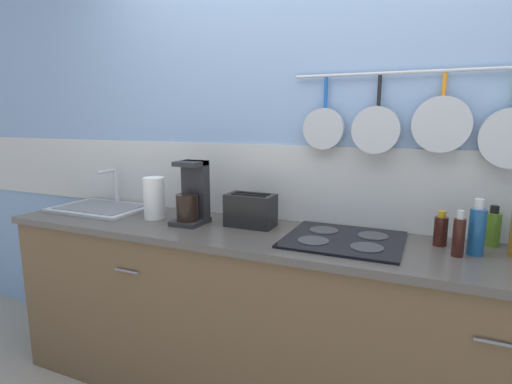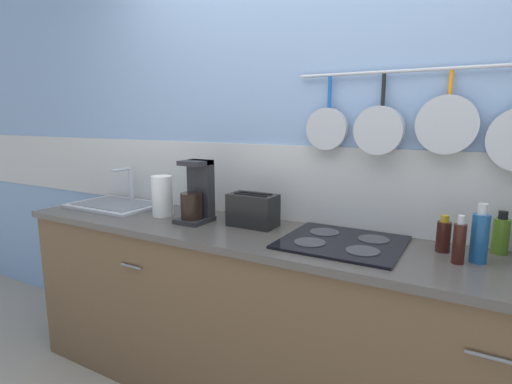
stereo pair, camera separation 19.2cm
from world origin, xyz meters
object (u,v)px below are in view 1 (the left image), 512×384
toaster (251,210)px  bottle_dish_soap (477,230)px  coffee_maker (192,197)px  paper_towel_roll (154,198)px  bottle_sesame_oil (441,230)px  bottle_vinegar (493,228)px  bottle_cooking_wine (459,236)px

toaster → bottle_dish_soap: size_ratio=1.14×
coffee_maker → paper_towel_roll: bearing=-179.4°
paper_towel_roll → bottle_sesame_oil: paper_towel_roll is taller
bottle_vinegar → bottle_cooking_wine: bearing=-124.0°
bottle_cooking_wine → bottle_dish_soap: (0.07, 0.05, 0.02)m
bottle_vinegar → bottle_dish_soap: bearing=-115.4°
bottle_sesame_oil → toaster: bearing=-177.1°
toaster → bottle_cooking_wine: size_ratio=1.40×
coffee_maker → bottle_dish_soap: 1.34m
bottle_sesame_oil → bottle_cooking_wine: bearing=-62.8°
paper_towel_roll → bottle_cooking_wine: size_ratio=1.22×
paper_towel_roll → toaster: size_ratio=0.87×
bottle_sesame_oil → bottle_dish_soap: size_ratio=0.67×
bottle_sesame_oil → bottle_vinegar: (0.21, 0.09, 0.01)m
coffee_maker → bottle_cooking_wine: coffee_maker is taller
bottle_dish_soap → bottle_vinegar: size_ratio=1.30×
bottle_cooking_wine → bottle_dish_soap: bottle_dish_soap is taller
coffee_maker → bottle_vinegar: (1.42, 0.20, -0.06)m
toaster → bottle_vinegar: bearing=6.9°
bottle_sesame_oil → coffee_maker: bearing=-174.9°
coffee_maker → bottle_dish_soap: bearing=1.6°
coffee_maker → bottle_vinegar: 1.43m
paper_towel_roll → toaster: (0.56, 0.07, -0.03)m
bottle_dish_soap → bottle_vinegar: bearing=64.6°
toaster → bottle_sesame_oil: 0.90m
paper_towel_roll → bottle_vinegar: 1.68m
paper_towel_roll → bottle_vinegar: size_ratio=1.29×
bottle_cooking_wine → toaster: bearing=175.3°
coffee_maker → bottle_sesame_oil: coffee_maker is taller
coffee_maker → toaster: coffee_maker is taller
bottle_vinegar → paper_towel_roll: bearing=-173.2°
coffee_maker → bottle_cooking_wine: size_ratio=1.75×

